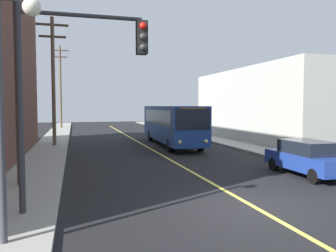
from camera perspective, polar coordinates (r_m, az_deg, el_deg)
name	(u,v)px	position (r m, az deg, el deg)	size (l,w,h in m)	color
ground_plane	(256,208)	(11.27, 14.65, -13.28)	(120.00, 120.00, 0.00)	black
sidewalk_left	(41,164)	(19.64, -20.70, -6.01)	(2.50, 90.00, 0.15)	gray
sidewalk_right	(275,154)	(23.34, 17.66, -4.48)	(2.50, 90.00, 0.15)	gray
lane_stripe_center	(151,149)	(25.12, -2.90, -3.93)	(0.16, 60.00, 0.01)	#D8CC4C
building_right_warehouse	(293,105)	(34.00, 20.38, 3.29)	(12.00, 18.62, 6.52)	#B2B2A8
city_bus	(171,123)	(27.58, 0.56, 0.52)	(3.10, 12.24, 3.20)	navy
parked_car_blue	(308,158)	(16.82, 22.58, -4.96)	(1.88, 4.43, 1.62)	navy
utility_pole_near	(18,45)	(14.49, -24.15, 12.40)	(2.40, 0.28, 9.81)	brown
utility_pole_mid	(53,75)	(27.75, -18.89, 8.15)	(2.40, 0.28, 9.89)	brown
utility_pole_far	(60,83)	(49.68, -17.77, 6.90)	(2.40, 0.28, 11.38)	brown
traffic_signal_left_corner	(76,69)	(10.30, -15.34, 9.35)	(3.75, 0.48, 6.00)	#2D2D33
street_lamp_left	(10,82)	(8.22, -25.17, 6.75)	(0.98, 0.40, 5.50)	#38383D
fire_hydrant	(303,153)	(20.37, 21.87, -4.25)	(0.44, 0.26, 0.84)	red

